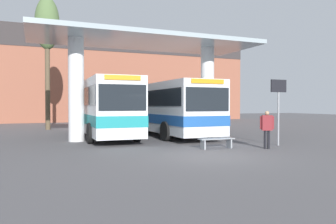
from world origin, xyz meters
name	(u,v)px	position (x,y,z in m)	size (l,w,h in m)	color
ground_plane	(207,156)	(0.00, 0.00, 0.00)	(100.00, 100.00, 0.00)	#565456
townhouse_backdrop	(91,68)	(0.00, 26.87, 6.10)	(40.00, 0.58, 10.51)	brown
station_canopy	(147,57)	(0.00, 7.10, 4.71)	(12.97, 5.11, 5.75)	silver
transit_bus_left_bay	(103,106)	(-2.19, 8.83, 1.86)	(2.85, 10.35, 3.34)	silver
transit_bus_center_bay	(163,107)	(1.71, 8.92, 1.82)	(3.00, 11.60, 3.24)	silver
waiting_bench_near_pillar	(216,141)	(1.43, 1.71, 0.34)	(1.68, 0.44, 0.46)	gray
info_sign_platform	(278,99)	(4.76, 1.56, 2.24)	(0.90, 0.09, 3.16)	gray
pedestrian_waiting	(267,126)	(3.50, 0.84, 1.03)	(0.59, 0.42, 1.68)	black
poplar_tree_behind_left	(47,27)	(-5.06, 16.29, 7.98)	(1.86, 1.86, 10.33)	brown
parked_car_street	(99,114)	(0.04, 22.55, 1.04)	(4.41, 2.19, 2.18)	maroon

